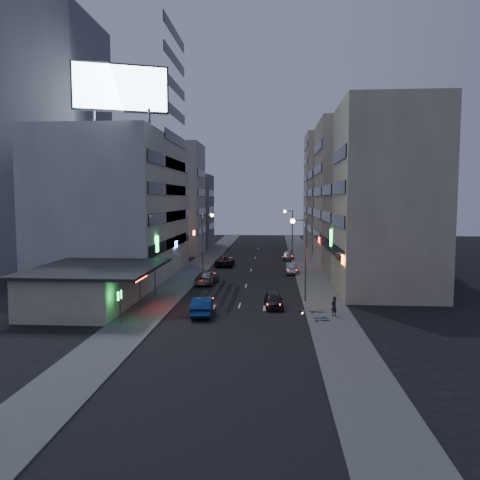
# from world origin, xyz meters

# --- Properties ---
(ground) EXTENTS (180.00, 180.00, 0.00)m
(ground) POSITION_xyz_m (0.00, 0.00, 0.00)
(ground) COLOR black
(ground) RESTS_ON ground
(sidewalk_left) EXTENTS (4.00, 120.00, 0.12)m
(sidewalk_left) POSITION_xyz_m (-8.00, 30.00, 0.06)
(sidewalk_left) COLOR #4C4C4F
(sidewalk_left) RESTS_ON ground
(sidewalk_right) EXTENTS (4.00, 120.00, 0.12)m
(sidewalk_right) POSITION_xyz_m (8.00, 30.00, 0.06)
(sidewalk_right) COLOR #4C4C4F
(sidewalk_right) RESTS_ON ground
(food_court) EXTENTS (11.00, 13.00, 3.88)m
(food_court) POSITION_xyz_m (-13.90, 2.00, 1.98)
(food_court) COLOR beige
(food_court) RESTS_ON ground
(white_building) EXTENTS (14.00, 24.00, 18.00)m
(white_building) POSITION_xyz_m (-17.00, 20.00, 9.00)
(white_building) COLOR beige
(white_building) RESTS_ON ground
(grey_tower) EXTENTS (10.00, 14.00, 34.00)m
(grey_tower) POSITION_xyz_m (-26.00, 23.00, 17.00)
(grey_tower) COLOR slate
(grey_tower) RESTS_ON ground
(shophouse_near) EXTENTS (10.00, 11.00, 20.00)m
(shophouse_near) POSITION_xyz_m (15.00, 10.50, 10.00)
(shophouse_near) COLOR beige
(shophouse_near) RESTS_ON ground
(shophouse_mid) EXTENTS (11.00, 12.00, 16.00)m
(shophouse_mid) POSITION_xyz_m (15.50, 22.00, 8.00)
(shophouse_mid) COLOR gray
(shophouse_mid) RESTS_ON ground
(shophouse_far) EXTENTS (10.00, 14.00, 22.00)m
(shophouse_far) POSITION_xyz_m (15.00, 35.00, 11.00)
(shophouse_far) COLOR beige
(shophouse_far) RESTS_ON ground
(far_left_a) EXTENTS (11.00, 10.00, 20.00)m
(far_left_a) POSITION_xyz_m (-15.50, 45.00, 10.00)
(far_left_a) COLOR beige
(far_left_a) RESTS_ON ground
(far_left_b) EXTENTS (12.00, 10.00, 15.00)m
(far_left_b) POSITION_xyz_m (-16.00, 58.00, 7.50)
(far_left_b) COLOR slate
(far_left_b) RESTS_ON ground
(far_right_a) EXTENTS (11.00, 12.00, 18.00)m
(far_right_a) POSITION_xyz_m (15.50, 50.00, 9.00)
(far_right_a) COLOR gray
(far_right_a) RESTS_ON ground
(far_right_b) EXTENTS (12.00, 12.00, 24.00)m
(far_right_b) POSITION_xyz_m (16.00, 64.00, 12.00)
(far_right_b) COLOR beige
(far_right_b) RESTS_ON ground
(billboard) EXTENTS (9.52, 3.75, 6.20)m
(billboard) POSITION_xyz_m (-12.99, 9.97, 21.66)
(billboard) COLOR #595B60
(billboard) RESTS_ON white_building
(street_lamp_right_near) EXTENTS (1.60, 0.44, 8.02)m
(street_lamp_right_near) POSITION_xyz_m (5.90, 6.00, 5.36)
(street_lamp_right_near) COLOR #595B60
(street_lamp_right_near) RESTS_ON sidewalk_right
(street_lamp_left) EXTENTS (1.60, 0.44, 8.02)m
(street_lamp_left) POSITION_xyz_m (-5.90, 22.00, 5.36)
(street_lamp_left) COLOR #595B60
(street_lamp_left) RESTS_ON sidewalk_left
(street_lamp_right_far) EXTENTS (1.60, 0.44, 8.02)m
(street_lamp_right_far) POSITION_xyz_m (5.90, 40.00, 5.36)
(street_lamp_right_far) COLOR #595B60
(street_lamp_right_far) RESTS_ON sidewalk_right
(parked_car_right_near) EXTENTS (1.96, 4.25, 1.41)m
(parked_car_right_near) POSITION_xyz_m (3.22, 3.43, 0.71)
(parked_car_right_near) COLOR #27272C
(parked_car_right_near) RESTS_ON ground
(parked_car_right_mid) EXTENTS (1.75, 4.28, 1.38)m
(parked_car_right_mid) POSITION_xyz_m (5.60, 23.37, 0.69)
(parked_car_right_mid) COLOR #AFB1B8
(parked_car_right_mid) RESTS_ON ground
(parked_car_left) EXTENTS (2.58, 5.57, 1.54)m
(parked_car_left) POSITION_xyz_m (-4.13, 30.03, 0.77)
(parked_car_left) COLOR black
(parked_car_left) RESTS_ON ground
(parked_car_right_far) EXTENTS (2.04, 4.53, 1.29)m
(parked_car_right_far) POSITION_xyz_m (5.60, 38.19, 0.65)
(parked_car_right_far) COLOR #93949A
(parked_car_right_far) RESTS_ON ground
(road_car_blue) EXTENTS (2.01, 4.94, 1.59)m
(road_car_blue) POSITION_xyz_m (-2.96, 0.21, 0.80)
(road_car_blue) COLOR navy
(road_car_blue) RESTS_ON ground
(road_car_silver) EXTENTS (2.56, 5.42, 1.53)m
(road_car_silver) POSITION_xyz_m (-4.69, 15.02, 0.76)
(road_car_silver) COLOR gray
(road_car_silver) RESTS_ON ground
(person) EXTENTS (0.72, 0.71, 1.68)m
(person) POSITION_xyz_m (8.33, 0.20, 0.96)
(person) COLOR black
(person) RESTS_ON sidewalk_right
(scooter_black_a) EXTENTS (1.09, 1.80, 1.05)m
(scooter_black_a) POSITION_xyz_m (7.61, -1.10, 0.64)
(scooter_black_a) COLOR black
(scooter_black_a) RESTS_ON sidewalk_right
(scooter_silver_a) EXTENTS (1.01, 2.06, 1.21)m
(scooter_silver_a) POSITION_xyz_m (7.70, -0.88, 0.72)
(scooter_silver_a) COLOR #AAADB2
(scooter_silver_a) RESTS_ON sidewalk_right
(scooter_blue) EXTENTS (1.23, 1.92, 1.11)m
(scooter_blue) POSITION_xyz_m (7.59, -0.22, 0.68)
(scooter_blue) COLOR navy
(scooter_blue) RESTS_ON sidewalk_right
(scooter_black_b) EXTENTS (0.97, 1.78, 1.04)m
(scooter_black_b) POSITION_xyz_m (7.54, 1.68, 0.64)
(scooter_black_b) COLOR black
(scooter_black_b) RESTS_ON sidewalk_right
(scooter_silver_b) EXTENTS (0.75, 1.84, 1.09)m
(scooter_silver_b) POSITION_xyz_m (6.94, 2.08, 0.67)
(scooter_silver_b) COLOR #ACAEB4
(scooter_silver_b) RESTS_ON sidewalk_right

